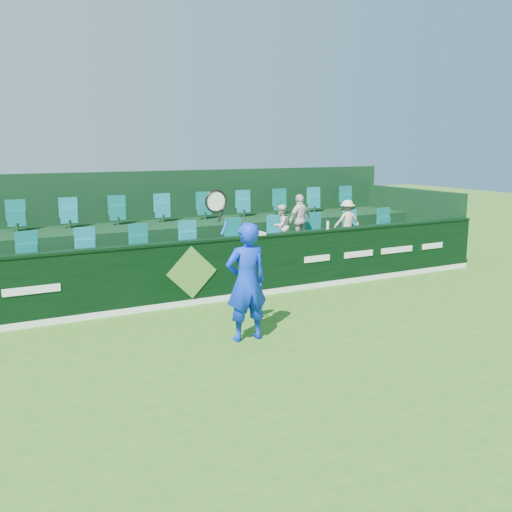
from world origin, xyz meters
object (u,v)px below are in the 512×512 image
towel (256,234)px  spectator_right (347,220)px  spectator_left (281,226)px  spectator_middle (300,220)px  tennis_player (246,281)px  drinks_bottle (328,225)px

towel → spectator_right: bearing=18.7°
spectator_left → spectator_middle: size_ratio=0.82×
spectator_left → spectator_right: (2.01, 0.00, 0.01)m
towel → spectator_left: bearing=40.8°
tennis_player → spectator_right: bearing=37.0°
tennis_player → towel: bearing=59.0°
spectator_right → towel: size_ratio=2.76×
towel → drinks_bottle: bearing=0.0°
spectator_middle → spectator_right: spectator_middle is taller
spectator_left → spectator_right: bearing=155.2°
spectator_left → towel: (-1.30, -1.12, 0.06)m
spectator_middle → spectator_left: bearing=-14.1°
tennis_player → spectator_middle: 4.98m
spectator_right → towel: spectator_right is taller
spectator_middle → drinks_bottle: size_ratio=6.78×
tennis_player → spectator_middle: (3.37, 3.64, 0.42)m
spectator_left → drinks_bottle: spectator_left is taller
spectator_left → spectator_middle: spectator_middle is taller
tennis_player → towel: tennis_player is taller
tennis_player → drinks_bottle: bearing=36.4°
spectator_left → spectator_right: 2.01m
spectator_middle → towel: (-1.85, -1.12, -0.06)m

